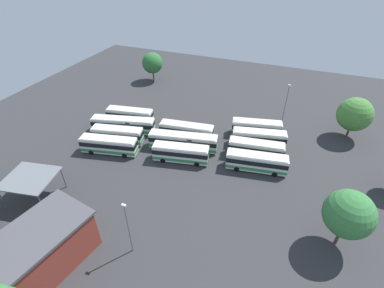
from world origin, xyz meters
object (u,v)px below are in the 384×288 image
bus_row2_slot1 (124,125)px  lamp_post_near_entrance (128,227)px  bus_row0_slot0 (257,128)px  bus_row2_slot3 (109,145)px  bus_row2_slot0 (130,115)px  lamp_post_by_building (286,102)px  bus_row2_slot2 (118,135)px  maintenance_shelter (30,179)px  bus_row0_slot3 (256,162)px  bus_row1_slot2 (183,141)px  bus_row0_slot1 (259,138)px  bus_row1_slot1 (187,131)px  tree_east_edge (152,63)px  depot_building (41,249)px  bus_row1_slot3 (181,153)px  tree_west_edge (349,214)px  bus_row0_slot2 (256,149)px  tree_south_edge (355,114)px

bus_row2_slot1 → lamp_post_near_entrance: (-17.15, 24.99, 3.14)m
bus_row0_slot0 → bus_row2_slot3: (25.72, 16.79, 0.00)m
bus_row2_slot0 → bus_row0_slot0: bearing=-169.3°
lamp_post_by_building → bus_row2_slot2: bearing=35.0°
bus_row2_slot2 → maintenance_shelter: (3.59, 18.31, 2.30)m
bus_row0_slot3 → lamp_post_by_building: bearing=-96.9°
bus_row1_slot2 → lamp_post_by_building: size_ratio=1.54×
bus_row0_slot1 → bus_row1_slot1: bearing=11.4°
bus_row0_slot0 → bus_row2_slot0: bearing=10.7°
tree_east_edge → lamp_post_by_building: bearing=165.8°
bus_row0_slot3 → bus_row2_slot3: size_ratio=0.98×
bus_row0_slot1 → lamp_post_by_building: lamp_post_by_building is taller
bus_row1_slot1 → lamp_post_near_entrance: size_ratio=1.26×
bus_row0_slot3 → depot_building: bearing=53.1°
bus_row1_slot3 → bus_row1_slot2: bearing=-74.6°
maintenance_shelter → lamp_post_near_entrance: size_ratio=0.94×
bus_row1_slot2 → lamp_post_by_building: bearing=-132.6°
bus_row0_slot0 → bus_row1_slot3: same height
bus_row2_slot1 → tree_east_edge: bearing=-75.3°
bus_row0_slot1 → bus_row0_slot3: same height
bus_row1_slot3 → bus_row2_slot3: 14.39m
bus_row0_slot0 → bus_row2_slot0: size_ratio=0.99×
maintenance_shelter → bus_row0_slot1: bearing=-138.0°
tree_west_edge → depot_building: bearing=26.1°
bus_row0_slot2 → bus_row2_slot3: same height
bus_row0_slot0 → bus_row2_slot0: 28.52m
bus_row1_slot3 → tree_south_edge: size_ratio=1.21×
bus_row2_slot0 → bus_row1_slot2: bearing=162.0°
bus_row2_slot3 → tree_east_edge: size_ratio=1.36×
bus_row2_slot2 → tree_west_edge: size_ratio=1.17×
tree_west_edge → bus_row0_slot0: bearing=-55.7°
bus_row0_slot3 → lamp_post_near_entrance: size_ratio=1.23×
lamp_post_by_building → tree_east_edge: size_ratio=1.08×
maintenance_shelter → tree_west_edge: size_ratio=0.92×
bus_row1_slot1 → bus_row2_slot3: (12.24, 10.19, -0.00)m
bus_row0_slot2 → bus_row2_slot2: size_ratio=0.99×
bus_row2_slot2 → tree_south_edge: (-44.49, -19.63, 3.65)m
bus_row0_slot0 → tree_west_edge: tree_west_edge is taller
maintenance_shelter → bus_row2_slot3: bearing=-105.3°
bus_row0_slot2 → bus_row1_slot2: same height
bus_row0_slot0 → bus_row0_slot2: (-1.36, 7.61, 0.00)m
bus_row0_slot2 → bus_row1_slot2: size_ratio=0.77×
bus_row0_slot0 → bus_row0_slot2: bearing=100.1°
bus_row0_slot2 → tree_west_edge: tree_west_edge is taller
bus_row1_slot2 → depot_building: depot_building is taller
bus_row0_slot1 → bus_row0_slot2: bearing=92.4°
bus_row1_slot2 → tree_east_edge: size_ratio=1.66×
bus_row1_slot3 → depot_building: size_ratio=0.78×
tree_east_edge → bus_row0_slot3: bearing=140.9°
tree_east_edge → bus_row2_slot2: bearing=104.7°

